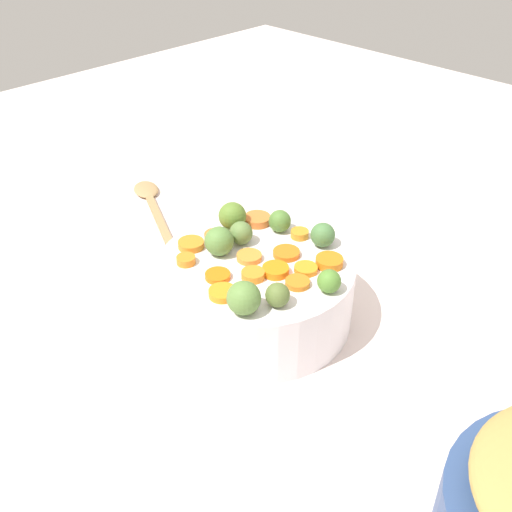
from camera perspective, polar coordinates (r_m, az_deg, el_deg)
tabletop at (r=0.89m, az=2.56°, el=-6.69°), size 2.40×2.40×0.02m
serving_bowl_carrots at (r=0.86m, az=-0.00°, el=-3.22°), size 0.27×0.27×0.10m
carrot_slice_0 at (r=0.81m, az=4.63°, el=-1.20°), size 0.04×0.04×0.01m
carrot_slice_1 at (r=0.91m, az=0.12°, el=3.38°), size 0.05×0.05×0.01m
carrot_slice_2 at (r=0.77m, az=-3.12°, el=-3.43°), size 0.05×0.05×0.01m
carrot_slice_3 at (r=0.80m, az=-3.56°, el=-1.82°), size 0.04×0.04×0.01m
carrot_slice_4 at (r=0.83m, az=-0.63°, el=-0.08°), size 0.05×0.05×0.01m
carrot_slice_5 at (r=0.83m, az=-6.49°, el=-0.37°), size 0.03×0.03×0.01m
carrot_slice_6 at (r=0.88m, az=4.06°, el=2.05°), size 0.04×0.04×0.01m
carrot_slice_7 at (r=0.83m, az=6.79°, el=-0.53°), size 0.04×0.04×0.01m
carrot_slice_8 at (r=0.80m, az=1.93°, el=-1.39°), size 0.04×0.04×0.01m
carrot_slice_9 at (r=0.80m, az=-0.28°, el=-1.75°), size 0.04×0.04×0.01m
carrot_slice_10 at (r=0.84m, az=2.82°, el=0.26°), size 0.05×0.05×0.01m
carrot_slice_11 at (r=0.86m, az=-6.03°, el=1.09°), size 0.04×0.04×0.01m
carrot_slice_12 at (r=0.88m, az=-3.73°, el=1.87°), size 0.05×0.05×0.01m
carrot_slice_13 at (r=0.79m, az=3.86°, el=-2.47°), size 0.03×0.03×0.01m
brussels_sprout_0 at (r=0.86m, az=-1.23°, el=2.23°), size 0.03×0.03×0.03m
brussels_sprout_1 at (r=0.89m, az=2.22°, el=3.25°), size 0.03×0.03×0.03m
brussels_sprout_2 at (r=0.75m, az=2.01°, el=-3.61°), size 0.03×0.03×0.03m
brussels_sprout_3 at (r=0.86m, az=6.37°, el=1.87°), size 0.03×0.03×0.03m
brussels_sprout_4 at (r=0.84m, az=-3.43°, el=1.38°), size 0.04×0.04×0.04m
brussels_sprout_5 at (r=0.73m, az=-1.14°, el=-3.90°), size 0.04×0.04×0.04m
brussels_sprout_6 at (r=0.89m, az=-2.20°, el=3.72°), size 0.04×0.04×0.04m
brussels_sprout_7 at (r=0.77m, az=6.75°, el=-2.34°), size 0.03×0.03×0.03m
wooden_spoon at (r=1.17m, az=-9.53°, el=4.73°), size 0.29×0.16×0.01m
casserole_dish at (r=1.07m, az=20.91°, el=3.18°), size 0.25×0.25×0.11m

